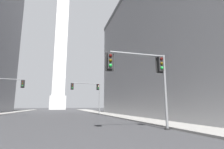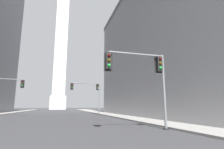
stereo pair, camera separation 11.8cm
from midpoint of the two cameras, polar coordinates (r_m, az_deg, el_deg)
The scene contains 6 objects.
sidewalk_right at distance 36.30m, azimuth -0.06°, elevation -12.78°, with size 5.00×112.09×0.15m, color gray.
building_right at distance 33.66m, azimuth 25.26°, elevation 7.78°, with size 22.44×41.20×23.01m.
obelisk at distance 100.68m, azimuth -16.30°, elevation 10.04°, with size 7.90×7.90×75.33m.
traffic_light_near_right at distance 12.73m, azimuth 10.64°, elevation 1.17°, with size 4.67×0.52×5.41m.
traffic_light_mid_right at distance 35.51m, azimuth -7.26°, elevation -5.11°, with size 5.96×0.52×6.26m.
traffic_light_mid_left at distance 32.65m, azimuth -32.42°, elevation -3.51°, with size 5.04×0.52×6.02m.
Camera 1 is at (1.39, -1.19, 1.60)m, focal length 28.00 mm.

